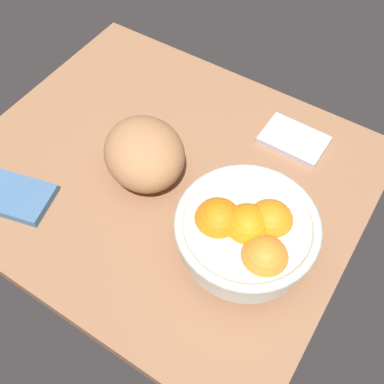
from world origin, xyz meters
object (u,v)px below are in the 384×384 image
(napkin_spare, at_px, (294,140))
(fruit_bowl, at_px, (247,232))
(napkin_folded, at_px, (11,195))
(bread_loaf, at_px, (144,153))

(napkin_spare, bearing_deg, fruit_bowl, -82.90)
(napkin_folded, bearing_deg, fruit_bowl, 18.06)
(fruit_bowl, relative_size, bread_loaf, 1.40)
(bread_loaf, bearing_deg, fruit_bowl, -11.61)
(bread_loaf, bearing_deg, napkin_spare, 46.92)
(fruit_bowl, xyz_separation_m, bread_loaf, (-0.23, 0.05, -0.01))
(napkin_folded, bearing_deg, bread_loaf, 46.63)
(napkin_spare, bearing_deg, bread_loaf, -133.08)
(fruit_bowl, xyz_separation_m, napkin_spare, (-0.03, 0.26, -0.06))
(fruit_bowl, relative_size, napkin_spare, 1.85)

